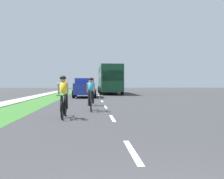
# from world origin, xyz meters

# --- Properties ---
(ground_plane) EXTENTS (120.00, 120.00, 0.00)m
(ground_plane) POSITION_xyz_m (0.00, 20.00, 0.00)
(ground_plane) COLOR #38383A
(grass_verge) EXTENTS (2.22, 70.00, 0.01)m
(grass_verge) POSITION_xyz_m (-4.49, 20.00, 0.00)
(grass_verge) COLOR #38722D
(grass_verge) RESTS_ON ground_plane
(sidewalk_concrete) EXTENTS (1.34, 70.00, 0.10)m
(sidewalk_concrete) POSITION_xyz_m (-6.27, 20.00, 0.00)
(sidewalk_concrete) COLOR #B2ADA3
(sidewalk_concrete) RESTS_ON ground_plane
(lane_markings_center) EXTENTS (0.12, 53.13, 0.01)m
(lane_markings_center) POSITION_xyz_m (0.00, 24.00, 0.00)
(lane_markings_center) COLOR white
(lane_markings_center) RESTS_ON ground_plane
(cyclist_lead) EXTENTS (0.42, 1.72, 1.58)m
(cyclist_lead) POSITION_xyz_m (-1.82, 7.98, 0.81)
(cyclist_lead) COLOR black
(cyclist_lead) RESTS_ON ground_plane
(cyclist_trailing) EXTENTS (0.42, 1.72, 1.58)m
(cyclist_trailing) POSITION_xyz_m (-0.80, 10.52, 0.81)
(cyclist_trailing) COLOR black
(cyclist_trailing) RESTS_ON ground_plane
(cyclist_distant) EXTENTS (0.42, 1.72, 1.58)m
(cyclist_distant) POSITION_xyz_m (-0.84, 13.52, 0.81)
(cyclist_distant) COLOR black
(cyclist_distant) RESTS_ON ground_plane
(suv_blue) EXTENTS (2.15, 4.70, 1.79)m
(suv_blue) POSITION_xyz_m (-1.43, 22.76, 0.95)
(suv_blue) COLOR #23389E
(suv_blue) RESTS_ON ground_plane
(bus_dark_green) EXTENTS (2.78, 11.60, 3.48)m
(bus_dark_green) POSITION_xyz_m (1.52, 31.80, 1.98)
(bus_dark_green) COLOR #194C2D
(bus_dark_green) RESTS_ON ground_plane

